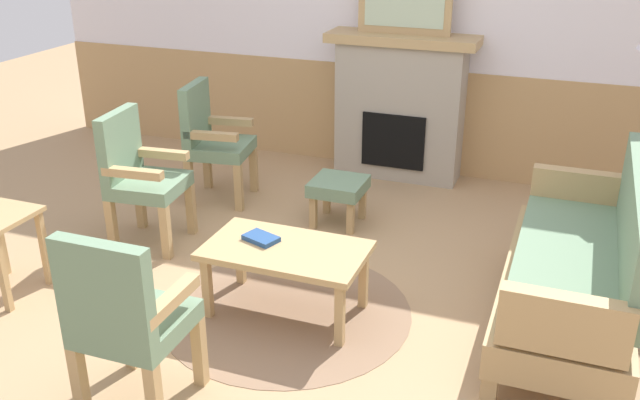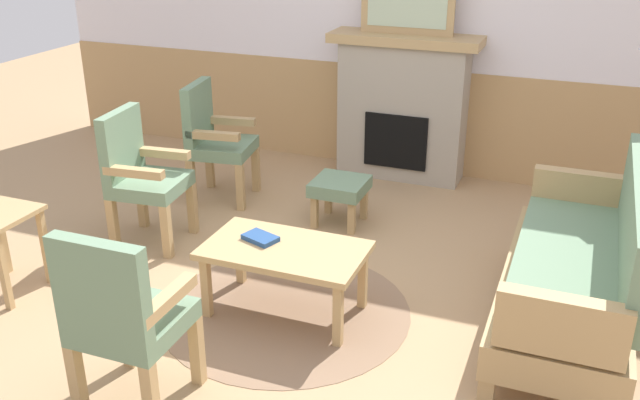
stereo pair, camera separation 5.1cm
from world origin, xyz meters
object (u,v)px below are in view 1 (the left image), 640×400
object	(u,v)px
coffee_table	(286,256)
armchair_front_left	(125,315)
book_on_table	(261,238)
armchair_near_fireplace	(139,173)
couch	(578,268)
armchair_by_window_left	(212,137)
fireplace	(400,106)
framed_picture	(405,0)
footstool	(339,189)

from	to	relation	value
coffee_table	armchair_front_left	xyz separation A→B (m)	(-0.35, -1.08, 0.15)
book_on_table	armchair_near_fireplace	bearing A→B (deg)	157.63
couch	armchair_by_window_left	distance (m)	3.07
fireplace	couch	world-z (taller)	fireplace
framed_picture	footstool	size ratio (longest dim) A/B	2.00
armchair_front_left	armchair_by_window_left	bearing A→B (deg)	110.17
fireplace	armchair_front_left	size ratio (longest dim) A/B	1.33
footstool	coffee_table	bearing A→B (deg)	-84.40
coffee_table	armchair_near_fireplace	world-z (taller)	armchair_near_fireplace
book_on_table	armchair_front_left	size ratio (longest dim) A/B	0.21
armchair_near_fireplace	armchair_front_left	world-z (taller)	same
coffee_table	footstool	size ratio (longest dim) A/B	2.40
fireplace	coffee_table	xyz separation A→B (m)	(-0.03, -2.49, -0.27)
book_on_table	armchair_near_fireplace	size ratio (longest dim) A/B	0.21
couch	armchair_near_fireplace	bearing A→B (deg)	178.28
footstool	book_on_table	bearing A→B (deg)	-92.00
book_on_table	armchair_by_window_left	size ratio (longest dim) A/B	0.21
coffee_table	armchair_near_fireplace	bearing A→B (deg)	159.03
book_on_table	footstool	world-z (taller)	book_on_table
armchair_by_window_left	framed_picture	bearing A→B (deg)	39.41
book_on_table	framed_picture	bearing A→B (deg)	85.25
fireplace	footstool	world-z (taller)	fireplace
armchair_near_fireplace	armchair_front_left	bearing A→B (deg)	-57.71
couch	armchair_front_left	size ratio (longest dim) A/B	1.84
armchair_near_fireplace	fireplace	bearing A→B (deg)	54.74
footstool	armchair_near_fireplace	distance (m)	1.49
fireplace	armchair_near_fireplace	bearing A→B (deg)	-125.26
couch	coffee_table	distance (m)	1.69
book_on_table	coffee_table	bearing A→B (deg)	-10.80
fireplace	footstool	bearing A→B (deg)	-97.75
framed_picture	coffee_table	xyz separation A→B (m)	(-0.03, -2.50, -1.17)
book_on_table	footstool	distance (m)	1.30
framed_picture	couch	bearing A→B (deg)	-52.16
footstool	armchair_front_left	size ratio (longest dim) A/B	0.41
fireplace	framed_picture	distance (m)	0.91
framed_picture	book_on_table	size ratio (longest dim) A/B	3.89
couch	coffee_table	bearing A→B (deg)	-165.15
armchair_by_window_left	couch	bearing A→B (deg)	-18.88
fireplace	armchair_near_fireplace	xyz separation A→B (m)	(-1.39, -1.97, -0.11)
framed_picture	armchair_by_window_left	distance (m)	1.97
armchair_near_fireplace	book_on_table	bearing A→B (deg)	-22.37
book_on_table	armchair_near_fireplace	distance (m)	1.29
footstool	armchair_near_fireplace	bearing A→B (deg)	-147.10
couch	armchair_near_fireplace	xyz separation A→B (m)	(-3.00, 0.09, 0.14)
book_on_table	armchair_front_left	bearing A→B (deg)	-99.01
framed_picture	armchair_near_fireplace	distance (m)	2.62
footstool	framed_picture	bearing A→B (deg)	82.26
framed_picture	coffee_table	size ratio (longest dim) A/B	0.83
book_on_table	armchair_by_window_left	world-z (taller)	armchair_by_window_left
framed_picture	armchair_by_window_left	xyz separation A→B (m)	(-1.30, -1.07, -1.02)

